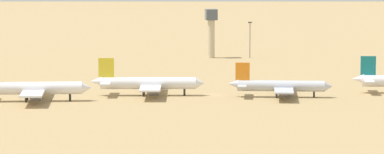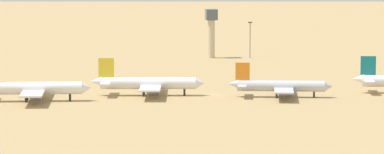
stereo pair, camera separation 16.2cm
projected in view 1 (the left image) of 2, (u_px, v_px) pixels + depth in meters
The scene contains 6 objects.
ground at pixel (214, 95), 368.74m from camera, with size 4000.00×4000.00×0.00m, color tan.
parked_jet_red_1 at pixel (30, 88), 352.52m from camera, with size 39.88×33.61×13.17m.
parked_jet_yellow_2 at pixel (147, 83), 366.17m from camera, with size 38.98×33.09×12.88m.
parked_jet_orange_3 at pixel (280, 86), 362.15m from camera, with size 35.08×30.02×11.65m.
control_tower at pixel (211, 29), 489.98m from camera, with size 5.20×5.20×22.19m.
light_pole_mid at pixel (250, 37), 490.22m from camera, with size 1.80×0.50×16.46m.
Camera 1 is at (-58.10, -360.79, 50.24)m, focal length 100.96 mm.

